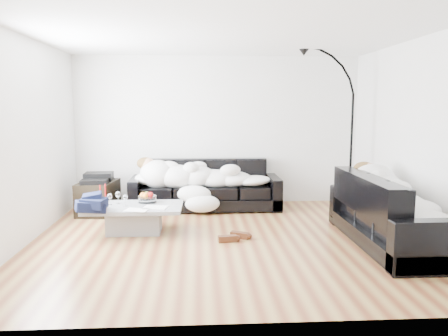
{
  "coord_description": "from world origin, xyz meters",
  "views": [
    {
      "loc": [
        -0.34,
        -5.51,
        1.72
      ],
      "look_at": [
        0.0,
        0.3,
        0.9
      ],
      "focal_mm": 35.0,
      "sensor_mm": 36.0,
      "label": 1
    }
  ],
  "objects": [
    {
      "name": "candle_right",
      "position": [
        -1.67,
        0.67,
        0.5
      ],
      "size": [
        0.06,
        0.06,
        0.25
      ],
      "primitive_type": "cylinder",
      "rotation": [
        0.0,
        0.0,
        -0.33
      ],
      "color": "maroon",
      "rests_on": "coffee_table"
    },
    {
      "name": "wall_back",
      "position": [
        0.0,
        2.25,
        1.3
      ],
      "size": [
        5.0,
        0.02,
        2.6
      ],
      "primitive_type": "cube",
      "color": "silver",
      "rests_on": "ground"
    },
    {
      "name": "teal_cushion",
      "position": [
        2.0,
        0.32,
        0.72
      ],
      "size": [
        0.42,
        0.38,
        0.2
      ],
      "primitive_type": "ellipsoid",
      "rotation": [
        0.0,
        0.0,
        0.24
      ],
      "color": "#0B4D51",
      "rests_on": "sofa_right"
    },
    {
      "name": "shoes",
      "position": [
        0.1,
        -0.05,
        0.05
      ],
      "size": [
        0.43,
        0.32,
        0.09
      ],
      "primitive_type": null,
      "rotation": [
        0.0,
        0.0,
        -0.06
      ],
      "color": "#472311",
      "rests_on": "ground"
    },
    {
      "name": "floor_lamp",
      "position": [
        2.1,
        1.32,
        1.17
      ],
      "size": [
        0.89,
        0.46,
        2.35
      ],
      "primitive_type": null,
      "rotation": [
        0.0,
        0.0,
        -0.14
      ],
      "color": "black",
      "rests_on": "ground"
    },
    {
      "name": "wine_glass_a",
      "position": [
        -1.47,
        0.52,
        0.46
      ],
      "size": [
        0.09,
        0.09,
        0.17
      ],
      "primitive_type": "cylinder",
      "rotation": [
        0.0,
        0.0,
        -0.32
      ],
      "color": "white",
      "rests_on": "coffee_table"
    },
    {
      "name": "sofa_right",
      "position": [
        2.06,
        -0.35,
        0.44
      ],
      "size": [
        0.93,
        2.17,
        0.88
      ],
      "primitive_type": "cube",
      "rotation": [
        0.0,
        0.0,
        1.57
      ],
      "color": "black",
      "rests_on": "ground"
    },
    {
      "name": "av_cabinet",
      "position": [
        -1.97,
        1.52,
        0.26
      ],
      "size": [
        0.61,
        0.82,
        0.53
      ],
      "primitive_type": "cube",
      "rotation": [
        0.0,
        0.0,
        -0.11
      ],
      "color": "black",
      "rests_on": "ground"
    },
    {
      "name": "ground",
      "position": [
        0.0,
        0.0,
        0.0
      ],
      "size": [
        5.0,
        5.0,
        0.0
      ],
      "primitive_type": "plane",
      "color": "brown",
      "rests_on": "ground"
    },
    {
      "name": "sleeper_right",
      "position": [
        2.06,
        -0.35,
        0.65
      ],
      "size": [
        0.78,
        1.86,
        0.45
      ],
      "primitive_type": null,
      "rotation": [
        0.0,
        0.0,
        1.57
      ],
      "color": "white",
      "rests_on": "sofa_right"
    },
    {
      "name": "wall_right",
      "position": [
        2.5,
        0.0,
        1.3
      ],
      "size": [
        0.02,
        4.5,
        2.6
      ],
      "primitive_type": "cube",
      "color": "silver",
      "rests_on": "ground"
    },
    {
      "name": "wine_glass_b",
      "position": [
        -1.57,
        0.44,
        0.46
      ],
      "size": [
        0.07,
        0.07,
        0.16
      ],
      "primitive_type": "cylinder",
      "rotation": [
        0.0,
        0.0,
        0.12
      ],
      "color": "white",
      "rests_on": "coffee_table"
    },
    {
      "name": "coffee_table",
      "position": [
        -1.23,
        0.38,
        0.19
      ],
      "size": [
        1.31,
        0.77,
        0.38
      ],
      "primitive_type": "cube",
      "rotation": [
        0.0,
        0.0,
        -0.01
      ],
      "color": "#939699",
      "rests_on": "ground"
    },
    {
      "name": "candle_left",
      "position": [
        -1.72,
        0.59,
        0.5
      ],
      "size": [
        0.05,
        0.05,
        0.25
      ],
      "primitive_type": "cylinder",
      "rotation": [
        0.0,
        0.0,
        -0.13
      ],
      "color": "maroon",
      "rests_on": "coffee_table"
    },
    {
      "name": "sofa_back",
      "position": [
        -0.23,
        1.77,
        0.41
      ],
      "size": [
        2.5,
        0.87,
        0.82
      ],
      "primitive_type": "cube",
      "color": "black",
      "rests_on": "ground"
    },
    {
      "name": "newspaper_a",
      "position": [
        -0.93,
        0.24,
        0.39
      ],
      "size": [
        0.36,
        0.3,
        0.01
      ],
      "primitive_type": "cube",
      "rotation": [
        0.0,
        0.0,
        -0.21
      ],
      "color": "silver",
      "rests_on": "coffee_table"
    },
    {
      "name": "navy_jacket",
      "position": [
        -1.72,
        0.1,
        0.56
      ],
      "size": [
        0.4,
        0.34,
        0.19
      ],
      "primitive_type": null,
      "rotation": [
        0.0,
        0.0,
        -0.05
      ],
      "color": "black",
      "rests_on": "coffee_table"
    },
    {
      "name": "ceiling",
      "position": [
        0.0,
        0.0,
        2.6
      ],
      "size": [
        5.0,
        5.0,
        0.0
      ],
      "primitive_type": "plane",
      "color": "white",
      "rests_on": "ground"
    },
    {
      "name": "wine_glass_c",
      "position": [
        -1.34,
        0.36,
        0.46
      ],
      "size": [
        0.08,
        0.08,
        0.16
      ],
      "primitive_type": "cylinder",
      "rotation": [
        0.0,
        0.0,
        0.14
      ],
      "color": "white",
      "rests_on": "coffee_table"
    },
    {
      "name": "fruit_bowl",
      "position": [
        -1.07,
        0.57,
        0.46
      ],
      "size": [
        0.3,
        0.3,
        0.15
      ],
      "primitive_type": "cylinder",
      "rotation": [
        0.0,
        0.0,
        0.23
      ],
      "color": "white",
      "rests_on": "coffee_table"
    },
    {
      "name": "sleeper_back",
      "position": [
        -0.23,
        1.72,
        0.63
      ],
      "size": [
        2.12,
        0.73,
        0.42
      ],
      "primitive_type": null,
      "color": "white",
      "rests_on": "sofa_back"
    },
    {
      "name": "newspaper_b",
      "position": [
        -1.16,
        0.11,
        0.39
      ],
      "size": [
        0.33,
        0.27,
        0.01
      ],
      "primitive_type": "cube",
      "rotation": [
        0.0,
        0.0,
        -0.24
      ],
      "color": "silver",
      "rests_on": "coffee_table"
    },
    {
      "name": "wall_left",
      "position": [
        -2.5,
        0.0,
        1.3
      ],
      "size": [
        0.02,
        4.5,
        2.6
      ],
      "primitive_type": "cube",
      "color": "silver",
      "rests_on": "ground"
    },
    {
      "name": "stereo",
      "position": [
        -1.97,
        1.52,
        0.59
      ],
      "size": [
        0.46,
        0.36,
        0.13
      ],
      "primitive_type": "cube",
      "rotation": [
        0.0,
        0.0,
        0.05
      ],
      "color": "black",
      "rests_on": "av_cabinet"
    }
  ]
}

